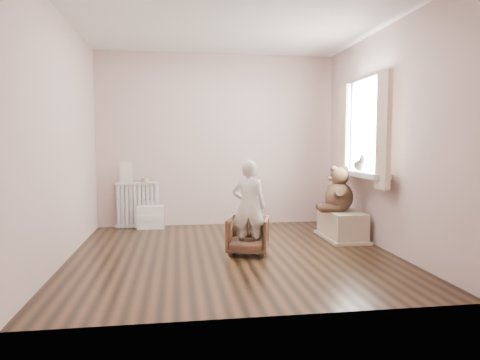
{
  "coord_description": "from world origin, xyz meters",
  "views": [
    {
      "loc": [
        -0.61,
        -4.74,
        1.25
      ],
      "look_at": [
        0.15,
        0.45,
        0.8
      ],
      "focal_mm": 32.0,
      "sensor_mm": 36.0,
      "label": 1
    }
  ],
  "objects": [
    {
      "name": "paper_doll",
      "position": [
        -1.35,
        1.68,
        0.83
      ],
      "size": [
        0.18,
        0.02,
        0.3
      ],
      "primitive_type": "cube",
      "color": "beige",
      "rests_on": "radiator"
    },
    {
      "name": "front_wall",
      "position": [
        0.0,
        -1.8,
        1.3
      ],
      "size": [
        3.6,
        0.02,
        2.6
      ],
      "primitive_type": "cube",
      "color": "beige",
      "rests_on": "ground"
    },
    {
      "name": "ceiling",
      "position": [
        0.0,
        0.0,
        2.6
      ],
      "size": [
        3.6,
        3.6,
        0.01
      ],
      "primitive_type": "cube",
      "color": "white",
      "rests_on": "ground"
    },
    {
      "name": "plush_cat",
      "position": [
        1.66,
        0.34,
        1.0
      ],
      "size": [
        0.16,
        0.25,
        0.21
      ],
      "primitive_type": null,
      "rotation": [
        0.0,
        0.0,
        -0.02
      ],
      "color": "#69625B",
      "rests_on": "window_sill"
    },
    {
      "name": "tin_a",
      "position": [
        -1.08,
        1.68,
        0.71
      ],
      "size": [
        0.11,
        0.11,
        0.07
      ],
      "primitive_type": "cylinder",
      "color": "#A59E8C",
      "rests_on": "radiator"
    },
    {
      "name": "toy_vanity",
      "position": [
        -1.01,
        1.65,
        0.28
      ],
      "size": [
        0.39,
        0.28,
        0.61
      ],
      "primitive_type": "cube",
      "color": "silver",
      "rests_on": "floor"
    },
    {
      "name": "back_wall",
      "position": [
        0.0,
        1.8,
        1.3
      ],
      "size": [
        3.6,
        0.02,
        2.6
      ],
      "primitive_type": "cube",
      "color": "beige",
      "rests_on": "ground"
    },
    {
      "name": "armchair",
      "position": [
        0.17,
        -0.03,
        0.21
      ],
      "size": [
        0.56,
        0.57,
        0.42
      ],
      "primitive_type": "imported",
      "rotation": [
        0.0,
        0.0,
        -0.27
      ],
      "color": "brown",
      "rests_on": "floor"
    },
    {
      "name": "floor",
      "position": [
        0.0,
        0.0,
        0.0
      ],
      "size": [
        3.6,
        3.6,
        0.01
      ],
      "primitive_type": "cube",
      "color": "black",
      "rests_on": "ground"
    },
    {
      "name": "toy_bench",
      "position": [
        1.52,
        0.56,
        0.2
      ],
      "size": [
        0.42,
        0.79,
        0.37
      ],
      "primitive_type": "cube",
      "color": "beige",
      "rests_on": "floor"
    },
    {
      "name": "left_wall",
      "position": [
        -1.8,
        0.0,
        1.3
      ],
      "size": [
        0.02,
        3.6,
        2.6
      ],
      "primitive_type": "cube",
      "color": "beige",
      "rests_on": "ground"
    },
    {
      "name": "teddy_bear",
      "position": [
        1.46,
        0.52,
        0.67
      ],
      "size": [
        0.52,
        0.43,
        0.58
      ],
      "primitive_type": null,
      "rotation": [
        0.0,
        0.0,
        -0.15
      ],
      "color": "#39271A",
      "rests_on": "toy_bench"
    },
    {
      "name": "curtain_left",
      "position": [
        1.65,
        -0.27,
        1.39
      ],
      "size": [
        0.06,
        0.26,
        1.3
      ],
      "primitive_type": "cube",
      "color": "beige",
      "rests_on": "right_wall"
    },
    {
      "name": "curtain_right",
      "position": [
        1.65,
        0.87,
        1.39
      ],
      "size": [
        0.06,
        0.26,
        1.3
      ],
      "primitive_type": "cube",
      "color": "beige",
      "rests_on": "right_wall"
    },
    {
      "name": "child",
      "position": [
        0.17,
        -0.08,
        0.54
      ],
      "size": [
        0.44,
        0.34,
        1.05
      ],
      "primitive_type": "imported",
      "rotation": [
        0.0,
        0.0,
        2.87
      ],
      "color": "white",
      "rests_on": "armchair"
    },
    {
      "name": "window_sill",
      "position": [
        1.67,
        0.3,
        0.87
      ],
      "size": [
        0.22,
        1.1,
        0.06
      ],
      "primitive_type": "cube",
      "color": "silver",
      "rests_on": "right_wall"
    },
    {
      "name": "window",
      "position": [
        1.76,
        0.3,
        1.45
      ],
      "size": [
        0.03,
        0.9,
        1.1
      ],
      "primitive_type": "cube",
      "color": "white",
      "rests_on": "right_wall"
    },
    {
      "name": "right_wall",
      "position": [
        1.8,
        0.0,
        1.3
      ],
      "size": [
        0.02,
        3.6,
        2.6
      ],
      "primitive_type": "cube",
      "color": "beige",
      "rests_on": "ground"
    },
    {
      "name": "radiator",
      "position": [
        -1.2,
        1.68,
        0.39
      ],
      "size": [
        0.64,
        0.12,
        0.68
      ],
      "primitive_type": "cube",
      "color": "silver",
      "rests_on": "floor"
    }
  ]
}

